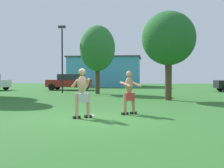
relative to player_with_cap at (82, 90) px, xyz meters
The scene contains 9 objects.
ground_plane 1.04m from the player_with_cap, 28.45° to the right, with size 80.00×80.00×0.00m, color #2D6628.
player_with_cap is the anchor object (origin of this frame).
player_in_red 1.93m from the player_with_cap, 35.20° to the left, with size 0.85×0.73×1.66m.
frisbee 1.13m from the player_with_cap, 71.75° to the left, with size 0.29×0.29×0.03m, color white.
car_red_far_end 18.54m from the player_with_cap, 106.66° to the left, with size 4.31×2.03×1.58m.
lamp_post 14.12m from the player_with_cap, 109.60° to the left, with size 0.60×0.24×5.54m.
outbuilding_behind_lot 27.62m from the player_with_cap, 96.42° to the left, with size 9.16×7.10×3.83m.
tree_right_field 8.68m from the player_with_cap, 64.76° to the left, with size 3.17×3.17×5.26m.
tree_near_building 12.97m from the player_with_cap, 97.39° to the left, with size 2.80×2.80×5.43m.
Camera 1 is at (1.86, -9.48, 1.51)m, focal length 45.59 mm.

